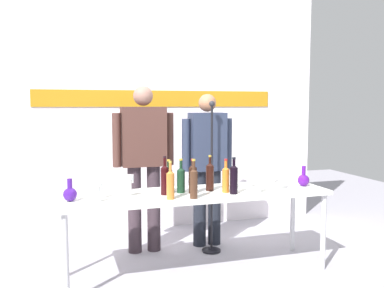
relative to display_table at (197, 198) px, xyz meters
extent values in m
plane|color=#A7A3AF|center=(0.00, 0.00, -0.70)|extent=(10.00, 10.00, 0.00)
cube|color=white|center=(0.00, 1.58, 0.80)|extent=(4.27, 0.10, 3.00)
cube|color=#B77B15|center=(0.00, 1.52, 0.93)|extent=(2.99, 0.01, 0.20)
cube|color=white|center=(0.00, 0.00, 0.04)|extent=(2.45, 0.65, 0.04)
cylinder|color=silver|center=(-1.16, -0.27, -0.34)|extent=(0.05, 0.05, 0.72)
cylinder|color=silver|center=(1.16, -0.27, -0.34)|extent=(0.05, 0.05, 0.72)
cylinder|color=silver|center=(-1.16, 0.27, -0.34)|extent=(0.05, 0.05, 0.72)
cylinder|color=silver|center=(1.16, 0.27, -0.34)|extent=(0.05, 0.05, 0.72)
sphere|color=#44198C|center=(-1.11, -0.04, 0.12)|extent=(0.11, 0.11, 0.11)
cylinder|color=#44198C|center=(-1.11, -0.04, 0.21)|extent=(0.04, 0.04, 0.09)
sphere|color=#52158B|center=(1.08, -0.04, 0.12)|extent=(0.11, 0.11, 0.11)
cylinder|color=#52158B|center=(1.08, -0.04, 0.21)|extent=(0.04, 0.04, 0.10)
cylinder|color=#382B32|center=(-0.45, 0.72, -0.24)|extent=(0.14, 0.14, 0.92)
cylinder|color=#382B32|center=(-0.25, 0.72, -0.24)|extent=(0.14, 0.14, 0.92)
cube|color=#4B2D27|center=(-0.35, 0.72, 0.52)|extent=(0.45, 0.22, 0.62)
cylinder|color=#4B2D27|center=(-0.63, 0.72, 0.49)|extent=(0.09, 0.09, 0.55)
cylinder|color=#4B2D27|center=(-0.07, 0.72, 0.49)|extent=(0.09, 0.09, 0.55)
sphere|color=#94695B|center=(-0.35, 0.72, 0.94)|extent=(0.20, 0.20, 0.20)
cylinder|color=black|center=(0.27, 0.72, -0.28)|extent=(0.14, 0.14, 0.84)
cylinder|color=black|center=(0.44, 0.72, -0.28)|extent=(0.14, 0.14, 0.84)
cube|color=#2A334B|center=(0.35, 0.72, 0.45)|extent=(0.39, 0.22, 0.63)
cylinder|color=#2A334B|center=(0.11, 0.72, 0.42)|extent=(0.09, 0.09, 0.57)
cylinder|color=#2A334B|center=(0.59, 0.72, 0.42)|extent=(0.09, 0.09, 0.57)
sphere|color=#A16A4C|center=(0.35, 0.72, 0.87)|extent=(0.19, 0.19, 0.19)
cylinder|color=black|center=(-0.24, 0.08, 0.16)|extent=(0.07, 0.07, 0.20)
cone|color=black|center=(-0.24, 0.08, 0.27)|extent=(0.07, 0.07, 0.03)
cylinder|color=black|center=(-0.24, 0.08, 0.30)|extent=(0.03, 0.03, 0.08)
cylinder|color=gold|center=(-0.24, 0.08, 0.35)|extent=(0.03, 0.03, 0.02)
cylinder|color=#C8722B|center=(-0.30, -0.21, 0.17)|extent=(0.07, 0.07, 0.22)
cone|color=#C8722B|center=(-0.30, -0.21, 0.29)|extent=(0.07, 0.07, 0.03)
cylinder|color=#C8722B|center=(-0.30, -0.21, 0.32)|extent=(0.02, 0.02, 0.09)
cylinder|color=gold|center=(-0.30, -0.21, 0.38)|extent=(0.03, 0.03, 0.02)
cylinder|color=#45291B|center=(-0.11, -0.25, 0.17)|extent=(0.07, 0.07, 0.23)
cone|color=#45291B|center=(-0.11, -0.25, 0.30)|extent=(0.07, 0.07, 0.03)
cylinder|color=#45291B|center=(-0.11, -0.25, 0.34)|extent=(0.03, 0.03, 0.09)
cylinder|color=gold|center=(-0.11, -0.25, 0.39)|extent=(0.03, 0.03, 0.02)
cylinder|color=orange|center=(0.24, -0.09, 0.17)|extent=(0.07, 0.07, 0.21)
cone|color=orange|center=(0.24, -0.09, 0.28)|extent=(0.07, 0.07, 0.03)
cylinder|color=orange|center=(0.24, -0.09, 0.31)|extent=(0.03, 0.03, 0.08)
cylinder|color=#AE1E1D|center=(0.24, -0.09, 0.36)|extent=(0.03, 0.03, 0.02)
cylinder|color=black|center=(-0.05, -0.04, 0.18)|extent=(0.07, 0.07, 0.23)
cone|color=black|center=(-0.05, -0.04, 0.30)|extent=(0.07, 0.07, 0.03)
cylinder|color=black|center=(-0.05, -0.04, 0.32)|extent=(0.03, 0.03, 0.06)
cylinder|color=#AF2728|center=(-0.05, -0.04, 0.36)|extent=(0.03, 0.03, 0.02)
cylinder|color=black|center=(0.13, 0.02, 0.18)|extent=(0.07, 0.07, 0.23)
cone|color=black|center=(0.13, 0.02, 0.31)|extent=(0.07, 0.07, 0.03)
cylinder|color=black|center=(0.13, 0.02, 0.33)|extent=(0.02, 0.02, 0.08)
cylinder|color=gold|center=(0.13, 0.02, 0.38)|extent=(0.03, 0.03, 0.02)
cylinder|color=black|center=(-0.31, -0.03, 0.18)|extent=(0.07, 0.07, 0.24)
cone|color=black|center=(-0.31, -0.03, 0.31)|extent=(0.07, 0.07, 0.03)
cylinder|color=black|center=(-0.31, -0.03, 0.34)|extent=(0.02, 0.02, 0.09)
cylinder|color=black|center=(-0.31, -0.03, 0.40)|extent=(0.03, 0.03, 0.02)
cylinder|color=#14331E|center=(-0.15, 0.02, 0.16)|extent=(0.07, 0.07, 0.20)
cone|color=#14331E|center=(-0.15, 0.02, 0.28)|extent=(0.07, 0.07, 0.03)
cylinder|color=#14331E|center=(-0.15, 0.02, 0.31)|extent=(0.03, 0.03, 0.09)
cylinder|color=gold|center=(-0.15, 0.02, 0.36)|extent=(0.03, 0.03, 0.02)
cylinder|color=black|center=(0.29, -0.18, 0.18)|extent=(0.07, 0.07, 0.24)
cone|color=black|center=(0.29, -0.18, 0.31)|extent=(0.07, 0.07, 0.03)
cylinder|color=black|center=(0.29, -0.18, 0.33)|extent=(0.03, 0.03, 0.08)
cylinder|color=black|center=(0.29, -0.18, 0.38)|extent=(0.03, 0.03, 0.02)
cylinder|color=white|center=(-0.63, 0.00, 0.06)|extent=(0.06, 0.06, 0.00)
cylinder|color=white|center=(-0.63, 0.00, 0.10)|extent=(0.01, 0.01, 0.07)
cylinder|color=white|center=(-0.63, 0.00, 0.17)|extent=(0.07, 0.07, 0.08)
cylinder|color=white|center=(-0.57, 0.27, 0.06)|extent=(0.06, 0.06, 0.00)
cylinder|color=white|center=(-0.57, 0.27, 0.10)|extent=(0.01, 0.01, 0.07)
cylinder|color=white|center=(-0.57, 0.27, 0.17)|extent=(0.07, 0.07, 0.08)
cylinder|color=white|center=(-0.91, -0.14, 0.06)|extent=(0.06, 0.06, 0.00)
cylinder|color=white|center=(-0.91, -0.14, 0.09)|extent=(0.01, 0.01, 0.06)
cylinder|color=white|center=(-0.91, -0.14, 0.15)|extent=(0.06, 0.06, 0.07)
cylinder|color=white|center=(-0.88, -0.02, 0.06)|extent=(0.05, 0.05, 0.00)
cylinder|color=white|center=(-0.88, -0.02, 0.10)|extent=(0.01, 0.01, 0.07)
cylinder|color=white|center=(-0.88, -0.02, 0.16)|extent=(0.06, 0.06, 0.07)
cylinder|color=white|center=(0.40, 0.12, 0.06)|extent=(0.05, 0.05, 0.00)
cylinder|color=white|center=(0.40, 0.12, 0.09)|extent=(0.01, 0.01, 0.06)
cylinder|color=white|center=(0.40, 0.12, 0.15)|extent=(0.07, 0.07, 0.07)
cylinder|color=white|center=(0.53, -0.19, 0.06)|extent=(0.06, 0.06, 0.00)
cylinder|color=white|center=(0.53, -0.19, 0.09)|extent=(0.01, 0.01, 0.06)
cylinder|color=white|center=(0.53, -0.19, 0.16)|extent=(0.07, 0.07, 0.09)
cylinder|color=white|center=(0.88, 0.20, 0.06)|extent=(0.06, 0.06, 0.00)
cylinder|color=white|center=(0.88, 0.20, 0.10)|extent=(0.01, 0.01, 0.07)
cylinder|color=white|center=(0.88, 0.20, 0.17)|extent=(0.06, 0.06, 0.07)
cylinder|color=white|center=(0.57, 0.06, 0.06)|extent=(0.05, 0.05, 0.00)
cylinder|color=white|center=(0.57, 0.06, 0.09)|extent=(0.01, 0.01, 0.06)
cylinder|color=white|center=(0.57, 0.06, 0.15)|extent=(0.07, 0.07, 0.07)
cylinder|color=white|center=(0.80, -0.12, 0.06)|extent=(0.06, 0.06, 0.00)
cylinder|color=white|center=(0.80, -0.12, 0.10)|extent=(0.01, 0.01, 0.07)
cylinder|color=white|center=(0.80, -0.12, 0.17)|extent=(0.07, 0.07, 0.08)
cylinder|color=black|center=(0.32, 0.49, -0.69)|extent=(0.20, 0.20, 0.02)
cylinder|color=black|center=(0.32, 0.49, 0.06)|extent=(0.02, 0.02, 1.54)
sphere|color=#232328|center=(0.32, 0.49, 0.86)|extent=(0.06, 0.06, 0.06)
camera|label=1|loc=(-1.17, -3.60, 0.85)|focal=39.40mm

